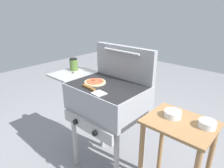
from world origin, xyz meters
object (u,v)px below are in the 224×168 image
spatula (93,90)px  topping_bowl_near (207,124)px  grill (106,100)px  sauce_jar (74,64)px  topping_bowl_far (173,114)px  prep_table (176,151)px  pizza_pepperoni (95,82)px

spatula → topping_bowl_near: size_ratio=2.48×
grill → sauce_jar: 0.57m
grill → sauce_jar: (-0.53, 0.07, 0.21)m
sauce_jar → topping_bowl_far: sauce_jar is taller
grill → prep_table: (0.67, 0.00, -0.18)m
sauce_jar → topping_bowl_near: sauce_jar is taller
prep_table → topping_bowl_far: (-0.07, 0.02, 0.26)m
grill → spatula: size_ratio=3.63×
pizza_pepperoni → spatula: pizza_pepperoni is taller
grill → pizza_pepperoni: pizza_pepperoni is taller
sauce_jar → pizza_pepperoni: bearing=-13.7°
pizza_pepperoni → topping_bowl_near: 0.93m
prep_table → topping_bowl_far: 0.27m
spatula → grill: bearing=95.9°
topping_bowl_far → spatula: bearing=-161.7°
sauce_jar → spatula: bearing=-23.4°
prep_table → pizza_pepperoni: bearing=-176.8°
prep_table → topping_bowl_near: topping_bowl_near is taller
spatula → pizza_pepperoni: bearing=130.9°
sauce_jar → topping_bowl_far: size_ratio=1.09×
sauce_jar → prep_table: 1.26m
topping_bowl_far → sauce_jar: bearing=178.0°
pizza_pepperoni → topping_bowl_near: bearing=5.7°
spatula → topping_bowl_far: size_ratio=2.26×
topping_bowl_near → pizza_pepperoni: bearing=-174.3°
spatula → prep_table: size_ratio=0.32×
pizza_pepperoni → prep_table: bearing=3.2°
pizza_pepperoni → topping_bowl_far: 0.71m
pizza_pepperoni → topping_bowl_far: size_ratio=1.59×
topping_bowl_far → prep_table: bearing=-17.7°
prep_table → topping_bowl_far: bearing=162.3°
spatula → topping_bowl_far: 0.62m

